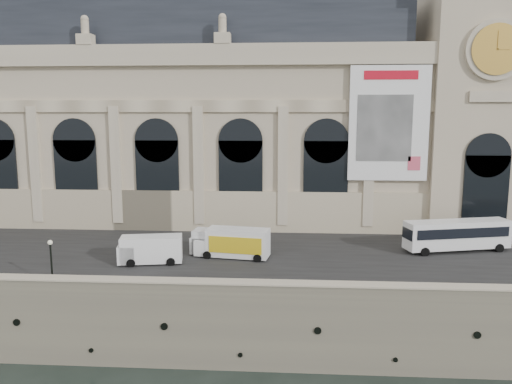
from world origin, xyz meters
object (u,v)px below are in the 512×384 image
van_c (218,242)px  lamp_right (51,263)px  box_truck (234,243)px  van_b (148,250)px  bus_right (457,234)px

van_c → lamp_right: size_ratio=1.54×
van_c → box_truck: (1.72, -0.80, 0.16)m
van_b → box_truck: bearing=17.5°
bus_right → van_c: 24.64m
van_c → box_truck: 1.90m
lamp_right → bus_right: bearing=19.2°
van_b → box_truck: size_ratio=0.83×
bus_right → van_b: size_ratio=1.81×
box_truck → lamp_right: lamp_right is taller
bus_right → van_c: bearing=-173.3°
bus_right → van_b: bearing=-168.6°
bus_right → box_truck: 23.05m
van_c → box_truck: bearing=-24.9°
van_c → bus_right: bearing=6.7°
lamp_right → van_c: bearing=38.9°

